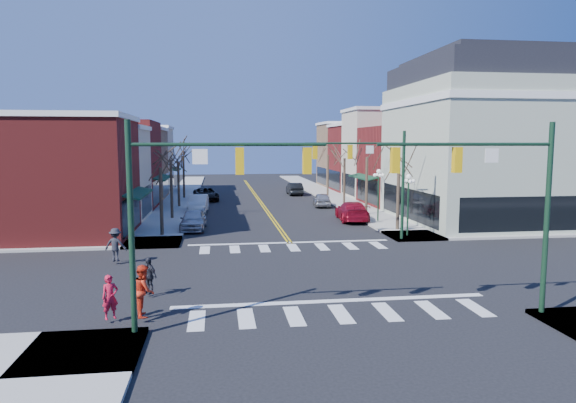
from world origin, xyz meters
name	(u,v)px	position (x,y,z in m)	size (l,w,h in m)	color
ground	(312,273)	(0.00, 0.00, 0.00)	(160.00, 160.00, 0.00)	black
sidewalk_left	(169,217)	(-8.75, 20.00, 0.07)	(3.50, 70.00, 0.15)	#9E9B93
sidewalk_right	(367,213)	(8.75, 20.00, 0.07)	(3.50, 70.00, 0.15)	#9E9B93
bldg_left_brick_a	(54,179)	(-15.50, 11.75, 4.00)	(10.00, 8.50, 8.00)	maroon
bldg_left_stucco_a	(84,175)	(-15.50, 19.50, 3.75)	(10.00, 7.00, 7.50)	#C1B69F
bldg_left_brick_b	(104,165)	(-15.50, 27.50, 4.25)	(10.00, 9.00, 8.50)	maroon
bldg_left_tan	(120,165)	(-15.50, 35.75, 3.90)	(10.00, 7.50, 7.80)	#9C7656
bldg_left_stucco_b	(131,161)	(-15.50, 43.50, 4.10)	(10.00, 8.00, 8.20)	#C1B69F
bldg_right_brick_a	(415,166)	(15.50, 25.75, 4.00)	(10.00, 8.50, 8.00)	maroon
bldg_right_stucco	(390,155)	(15.50, 33.50, 5.00)	(10.00, 7.00, 10.00)	#C1B69F
bldg_right_brick_b	(371,159)	(15.50, 41.00, 4.25)	(10.00, 8.00, 8.50)	maroon
bldg_right_tan	(355,156)	(15.50, 49.00, 4.50)	(10.00, 8.00, 9.00)	#9C7656
victorian_corner	(481,140)	(16.50, 14.50, 6.66)	(12.25, 14.25, 13.30)	#AAB59C
traffic_mast_near_left	(188,196)	(-5.55, -7.40, 4.71)	(6.60, 0.28, 7.20)	#14331E
traffic_mast_near_right	(501,191)	(5.55, -7.40, 4.71)	(6.60, 0.28, 7.20)	#14331E
traffic_mast_far_right	(376,170)	(5.55, 7.40, 4.71)	(6.60, 0.28, 7.20)	#14331E
lamppost_corner	(408,194)	(8.20, 8.50, 2.96)	(0.36, 0.36, 4.33)	#14331E
lamppost_midblock	(378,186)	(8.20, 15.00, 2.96)	(0.36, 0.36, 4.33)	#14331E
tree_left_a	(161,202)	(-8.40, 11.00, 2.38)	(0.24, 0.24, 4.76)	#382B21
tree_left_b	(172,190)	(-8.40, 19.00, 2.52)	(0.24, 0.24, 5.04)	#382B21
tree_left_c	(179,185)	(-8.40, 27.00, 2.27)	(0.24, 0.24, 4.55)	#382B21
tree_left_d	(184,177)	(-8.40, 35.00, 2.45)	(0.24, 0.24, 4.90)	#382B21
tree_right_a	(398,200)	(8.40, 11.00, 2.31)	(0.24, 0.24, 4.62)	#382B21
tree_right_b	(366,187)	(8.40, 19.00, 2.59)	(0.24, 0.24, 5.18)	#382B21
tree_right_c	(344,182)	(8.40, 27.00, 2.42)	(0.24, 0.24, 4.83)	#382B21
tree_right_d	(328,176)	(8.40, 35.00, 2.48)	(0.24, 0.24, 4.97)	#382B21
car_left_near	(193,220)	(-6.40, 13.59, 0.75)	(1.78, 4.43, 1.51)	#ADACB1
car_left_mid	(198,204)	(-6.40, 23.42, 0.79)	(1.68, 4.81, 1.58)	silver
car_left_far	(206,194)	(-5.88, 32.74, 0.73)	(2.42, 5.25, 1.46)	black
car_right_near	(352,211)	(6.40, 16.30, 0.80)	(2.25, 5.53, 1.60)	maroon
car_right_mid	(322,200)	(5.82, 25.85, 0.70)	(1.65, 4.10, 1.40)	#A2A2A6
car_right_far	(294,189)	(4.80, 37.69, 0.75)	(1.59, 4.56, 1.50)	black
pedestrian_red_a	(110,297)	(-8.45, -5.99, 0.95)	(0.58, 0.38, 1.60)	#BB1330
pedestrian_red_b	(144,290)	(-7.30, -5.83, 1.10)	(0.93, 0.72, 1.90)	red
pedestrian_dark_a	(149,275)	(-7.49, -2.96, 0.91)	(0.90, 0.37, 1.53)	#21222A
pedestrian_dark_b	(116,245)	(-10.00, 3.25, 1.04)	(1.16, 0.66, 1.79)	#212129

